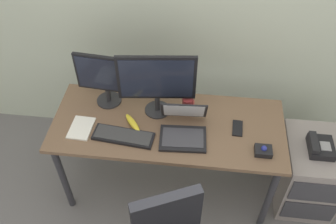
{
  "coord_description": "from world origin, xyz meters",
  "views": [
    {
      "loc": [
        0.19,
        -1.7,
        2.66
      ],
      "look_at": [
        0.0,
        0.0,
        0.88
      ],
      "focal_mm": 39.38,
      "sensor_mm": 36.0,
      "label": 1
    }
  ],
  "objects_px": {
    "keyboard": "(123,136)",
    "cell_phone": "(237,128)",
    "desk_phone": "(320,147)",
    "coffee_mug": "(188,105)",
    "paper_notepad": "(81,128)",
    "trackball_mouse": "(263,151)",
    "banana": "(133,123)",
    "monitor_main": "(157,81)",
    "file_cabinet": "(308,173)",
    "monitor_side": "(105,77)",
    "laptop": "(183,128)"
  },
  "relations": [
    {
      "from": "desk_phone",
      "to": "cell_phone",
      "type": "xyz_separation_m",
      "value": [
        -0.59,
        -0.0,
        0.12
      ]
    },
    {
      "from": "keyboard",
      "to": "banana",
      "type": "bearing_deg",
      "value": 70.45
    },
    {
      "from": "laptop",
      "to": "desk_phone",
      "type": "bearing_deg",
      "value": 5.08
    },
    {
      "from": "monitor_main",
      "to": "paper_notepad",
      "type": "distance_m",
      "value": 0.61
    },
    {
      "from": "monitor_side",
      "to": "banana",
      "type": "xyz_separation_m",
      "value": [
        0.22,
        -0.21,
        -0.21
      ]
    },
    {
      "from": "coffee_mug",
      "to": "cell_phone",
      "type": "height_order",
      "value": "coffee_mug"
    },
    {
      "from": "desk_phone",
      "to": "monitor_main",
      "type": "height_order",
      "value": "monitor_main"
    },
    {
      "from": "monitor_main",
      "to": "monitor_side",
      "type": "height_order",
      "value": "monitor_main"
    },
    {
      "from": "desk_phone",
      "to": "trackball_mouse",
      "type": "xyz_separation_m",
      "value": [
        -0.43,
        -0.19,
        0.14
      ]
    },
    {
      "from": "keyboard",
      "to": "paper_notepad",
      "type": "bearing_deg",
      "value": 171.8
    },
    {
      "from": "paper_notepad",
      "to": "monitor_main",
      "type": "bearing_deg",
      "value": 24.95
    },
    {
      "from": "coffee_mug",
      "to": "paper_notepad",
      "type": "relative_size",
      "value": 0.56
    },
    {
      "from": "file_cabinet",
      "to": "monitor_side",
      "type": "bearing_deg",
      "value": 174.44
    },
    {
      "from": "file_cabinet",
      "to": "keyboard",
      "type": "bearing_deg",
      "value": -172.33
    },
    {
      "from": "desk_phone",
      "to": "keyboard",
      "type": "distance_m",
      "value": 1.37
    },
    {
      "from": "trackball_mouse",
      "to": "paper_notepad",
      "type": "relative_size",
      "value": 0.53
    },
    {
      "from": "paper_notepad",
      "to": "cell_phone",
      "type": "xyz_separation_m",
      "value": [
        1.07,
        0.12,
        -0.0
      ]
    },
    {
      "from": "keyboard",
      "to": "cell_phone",
      "type": "relative_size",
      "value": 2.97
    },
    {
      "from": "monitor_main",
      "to": "keyboard",
      "type": "xyz_separation_m",
      "value": [
        -0.19,
        -0.27,
        -0.27
      ]
    },
    {
      "from": "paper_notepad",
      "to": "banana",
      "type": "relative_size",
      "value": 1.09
    },
    {
      "from": "coffee_mug",
      "to": "banana",
      "type": "relative_size",
      "value": 0.61
    },
    {
      "from": "paper_notepad",
      "to": "desk_phone",
      "type": "bearing_deg",
      "value": 4.25
    },
    {
      "from": "file_cabinet",
      "to": "coffee_mug",
      "type": "distance_m",
      "value": 1.08
    },
    {
      "from": "monitor_side",
      "to": "banana",
      "type": "bearing_deg",
      "value": -44.84
    },
    {
      "from": "monitor_side",
      "to": "banana",
      "type": "height_order",
      "value": "monitor_side"
    },
    {
      "from": "laptop",
      "to": "trackball_mouse",
      "type": "height_order",
      "value": "laptop"
    },
    {
      "from": "keyboard",
      "to": "coffee_mug",
      "type": "xyz_separation_m",
      "value": [
        0.41,
        0.3,
        0.04
      ]
    },
    {
      "from": "monitor_main",
      "to": "trackball_mouse",
      "type": "distance_m",
      "value": 0.83
    },
    {
      "from": "keyboard",
      "to": "coffee_mug",
      "type": "bearing_deg",
      "value": 36.3
    },
    {
      "from": "cell_phone",
      "to": "monitor_main",
      "type": "bearing_deg",
      "value": 171.45
    },
    {
      "from": "coffee_mug",
      "to": "banana",
      "type": "height_order",
      "value": "coffee_mug"
    },
    {
      "from": "monitor_main",
      "to": "laptop",
      "type": "bearing_deg",
      "value": -43.84
    },
    {
      "from": "trackball_mouse",
      "to": "cell_phone",
      "type": "relative_size",
      "value": 0.77
    },
    {
      "from": "banana",
      "to": "paper_notepad",
      "type": "bearing_deg",
      "value": -167.92
    },
    {
      "from": "desk_phone",
      "to": "coffee_mug",
      "type": "relative_size",
      "value": 1.72
    },
    {
      "from": "monitor_main",
      "to": "monitor_side",
      "type": "bearing_deg",
      "value": 171.18
    },
    {
      "from": "keyboard",
      "to": "file_cabinet",
      "type": "bearing_deg",
      "value": 7.67
    },
    {
      "from": "coffee_mug",
      "to": "paper_notepad",
      "type": "height_order",
      "value": "coffee_mug"
    },
    {
      "from": "monitor_side",
      "to": "paper_notepad",
      "type": "xyz_separation_m",
      "value": [
        -0.13,
        -0.29,
        -0.22
      ]
    },
    {
      "from": "monitor_main",
      "to": "trackball_mouse",
      "type": "height_order",
      "value": "monitor_main"
    },
    {
      "from": "keyboard",
      "to": "cell_phone",
      "type": "xyz_separation_m",
      "value": [
        0.76,
        0.16,
        -0.01
      ]
    },
    {
      "from": "monitor_main",
      "to": "coffee_mug",
      "type": "relative_size",
      "value": 4.53
    },
    {
      "from": "monitor_main",
      "to": "cell_phone",
      "type": "distance_m",
      "value": 0.64
    },
    {
      "from": "file_cabinet",
      "to": "keyboard",
      "type": "distance_m",
      "value": 1.45
    },
    {
      "from": "coffee_mug",
      "to": "paper_notepad",
      "type": "bearing_deg",
      "value": -160.17
    },
    {
      "from": "file_cabinet",
      "to": "trackball_mouse",
      "type": "relative_size",
      "value": 5.53
    },
    {
      "from": "keyboard",
      "to": "banana",
      "type": "relative_size",
      "value": 2.22
    },
    {
      "from": "file_cabinet",
      "to": "trackball_mouse",
      "type": "bearing_deg",
      "value": -154.33
    },
    {
      "from": "desk_phone",
      "to": "monitor_side",
      "type": "xyz_separation_m",
      "value": [
        -1.52,
        0.17,
        0.35
      ]
    },
    {
      "from": "cell_phone",
      "to": "desk_phone",
      "type": "bearing_deg",
      "value": 2.56
    }
  ]
}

